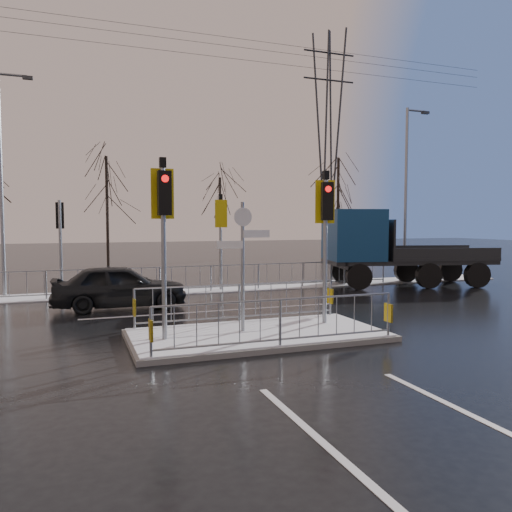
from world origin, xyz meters
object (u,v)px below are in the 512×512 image
object	(u,v)px
traffic_island	(257,322)
street_lamp_left	(3,174)
flatbed_truck	(376,246)
street_lamp_right	(407,187)
car_far_lane	(120,286)

from	to	relation	value
traffic_island	street_lamp_left	xyz separation A→B (m)	(-6.42, 9.49, 4.10)
flatbed_truck	street_lamp_left	size ratio (longest dim) A/B	0.91
street_lamp_right	street_lamp_left	xyz separation A→B (m)	(-17.00, 1.00, 0.10)
car_far_lane	street_lamp_right	bearing A→B (deg)	-75.51
street_lamp_left	street_lamp_right	bearing A→B (deg)	-3.37
car_far_lane	street_lamp_left	xyz separation A→B (m)	(-3.73, 4.19, 3.78)
street_lamp_right	traffic_island	bearing A→B (deg)	-141.27
street_lamp_right	street_lamp_left	bearing A→B (deg)	176.63
traffic_island	car_far_lane	world-z (taller)	traffic_island
car_far_lane	flatbed_truck	size ratio (longest dim) A/B	0.56
street_lamp_right	street_lamp_left	distance (m)	17.03
traffic_island	car_far_lane	xyz separation A→B (m)	(-2.69, 5.30, 0.32)
street_lamp_left	car_far_lane	bearing A→B (deg)	-48.31
street_lamp_right	car_far_lane	bearing A→B (deg)	-166.50
traffic_island	flatbed_truck	size ratio (longest dim) A/B	0.80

